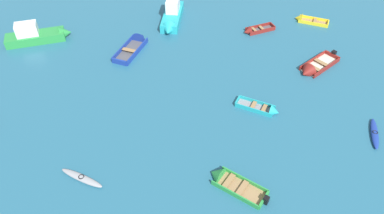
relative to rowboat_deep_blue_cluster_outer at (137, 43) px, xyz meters
name	(u,v)px	position (x,y,z in m)	size (l,w,h in m)	color
rowboat_deep_blue_cluster_outer	(137,43)	(0.00, 0.00, 0.00)	(3.60, 4.33, 1.32)	#4C4C51
motor_launch_green_outer_left	(39,35)	(-8.10, 2.76, 0.39)	(5.53, 1.68, 2.04)	#288C3D
rowboat_turquoise_center	(266,110)	(7.52, -10.60, -0.05)	(2.94, 2.64, 0.88)	gray
rowboat_maroon_far_left	(312,69)	(12.84, -7.19, -0.02)	(4.19, 2.98, 1.30)	beige
rowboat_yellow_distant_center	(304,20)	(15.92, 0.05, -0.06)	(3.08, 2.59, 0.97)	#99754C
kayak_grey_back_row_right	(82,178)	(-5.12, -13.29, -0.07)	(2.50, 2.22, 0.27)	gray
kayak_deep_blue_back_row_center	(375,133)	(13.50, -14.45, -0.07)	(1.79, 2.67, 0.27)	navy
rowboat_green_back_row_left	(226,180)	(2.95, -15.52, -0.04)	(3.18, 3.38, 1.16)	#99754C
motor_launch_turquoise_foreground_center	(172,16)	(3.76, 3.00, 0.41)	(3.28, 5.70, 2.15)	teal
rowboat_maroon_near_camera	(253,31)	(10.51, -0.63, -0.04)	(3.09, 1.29, 0.84)	#4C4C51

